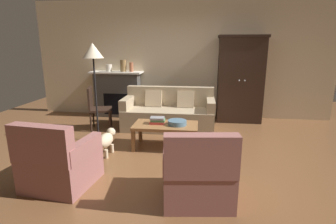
{
  "coord_description": "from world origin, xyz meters",
  "views": [
    {
      "loc": [
        0.5,
        -3.98,
        1.73
      ],
      "look_at": [
        -0.08,
        0.67,
        0.55
      ],
      "focal_mm": 28.15,
      "sensor_mm": 36.0,
      "label": 1
    }
  ],
  "objects": [
    {
      "name": "side_chair_wooden",
      "position": [
        -1.66,
        1.17,
        0.51
      ],
      "size": [
        0.54,
        0.54,
        0.9
      ],
      "color": "black",
      "rests_on": "ground"
    },
    {
      "name": "floor_lamp",
      "position": [
        -1.37,
        0.5,
        1.55
      ],
      "size": [
        0.36,
        0.36,
        1.78
      ],
      "color": "black",
      "rests_on": "ground"
    },
    {
      "name": "armchair_near_left",
      "position": [
        -1.23,
        -1.15,
        0.32
      ],
      "size": [
        0.86,
        0.86,
        0.88
      ],
      "color": "#935B56",
      "rests_on": "ground"
    },
    {
      "name": "dog",
      "position": [
        -0.99,
        -0.1,
        0.25
      ],
      "size": [
        0.22,
        0.57,
        0.39
      ],
      "color": "beige",
      "rests_on": "ground"
    },
    {
      "name": "couch",
      "position": [
        -0.16,
        1.44,
        0.32
      ],
      "size": [
        1.92,
        0.85,
        0.86
      ],
      "color": "tan",
      "rests_on": "ground"
    },
    {
      "name": "armchair_near_right",
      "position": [
        0.5,
        -1.24,
        0.32
      ],
      "size": [
        0.86,
        0.85,
        0.88
      ],
      "color": "#935B56",
      "rests_on": "ground"
    },
    {
      "name": "fireplace",
      "position": [
        -1.55,
        2.3,
        0.57
      ],
      "size": [
        1.26,
        0.48,
        1.12
      ],
      "color": "#4C4947",
      "rests_on": "ground"
    },
    {
      "name": "ground_plane",
      "position": [
        0.0,
        0.0,
        0.0
      ],
      "size": [
        9.6,
        9.6,
        0.0
      ],
      "primitive_type": "plane",
      "color": "brown"
    },
    {
      "name": "mantel_vase_terracotta",
      "position": [
        -1.17,
        2.28,
        1.23
      ],
      "size": [
        0.1,
        0.1,
        0.22
      ],
      "primitive_type": "cylinder",
      "color": "#A86042",
      "rests_on": "fireplace"
    },
    {
      "name": "mantel_vase_cream",
      "position": [
        -1.73,
        2.28,
        1.21
      ],
      "size": [
        0.15,
        0.15,
        0.17
      ],
      "primitive_type": "cylinder",
      "color": "beige",
      "rests_on": "fireplace"
    },
    {
      "name": "armoire",
      "position": [
        1.4,
        2.22,
        0.98
      ],
      "size": [
        1.06,
        0.57,
        1.96
      ],
      "color": "black",
      "rests_on": "ground"
    },
    {
      "name": "fruit_bowl",
      "position": [
        0.12,
        0.31,
        0.46
      ],
      "size": [
        0.32,
        0.32,
        0.08
      ],
      "primitive_type": "cylinder",
      "color": "slate",
      "rests_on": "coffee_table"
    },
    {
      "name": "mantel_vase_bronze",
      "position": [
        -1.37,
        2.28,
        1.26
      ],
      "size": [
        0.15,
        0.15,
        0.28
      ],
      "primitive_type": "cylinder",
      "color": "olive",
      "rests_on": "fireplace"
    },
    {
      "name": "coffee_table",
      "position": [
        -0.07,
        0.32,
        0.37
      ],
      "size": [
        1.1,
        0.6,
        0.42
      ],
      "color": "olive",
      "rests_on": "ground"
    },
    {
      "name": "book_stack",
      "position": [
        -0.22,
        0.34,
        0.48
      ],
      "size": [
        0.26,
        0.18,
        0.11
      ],
      "color": "#B73833",
      "rests_on": "coffee_table"
    },
    {
      "name": "back_wall",
      "position": [
        0.0,
        2.55,
        1.4
      ],
      "size": [
        7.2,
        0.1,
        2.8
      ],
      "primitive_type": "cube",
      "color": "beige",
      "rests_on": "ground"
    }
  ]
}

